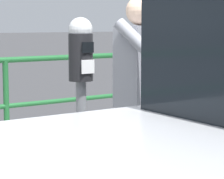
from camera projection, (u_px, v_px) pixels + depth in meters
The scene contains 3 objects.
parking_meter at pixel (81, 82), 3.38m from camera, with size 0.16×0.17×1.50m.
pedestrian_at_meter at pixel (140, 89), 3.96m from camera, with size 0.59×0.71×1.67m.
background_railing at pixel (6, 88), 5.30m from camera, with size 24.06×0.06×1.11m.
Camera 1 is at (-2.11, -2.38, 1.58)m, focal length 81.00 mm.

